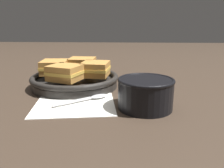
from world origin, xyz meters
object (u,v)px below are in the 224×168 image
at_px(sandwich_far_left, 55,67).
at_px(soup_bowl, 145,92).
at_px(skillet, 75,80).
at_px(sandwich_far_right, 65,73).
at_px(sandwich_near_left, 95,69).
at_px(sandwich_near_right, 82,64).
at_px(spoon, 92,98).

bearing_deg(sandwich_far_left, soup_bowl, -34.21).
bearing_deg(soup_bowl, skillet, 139.49).
relative_size(skillet, sandwich_far_right, 3.50).
distance_m(skillet, sandwich_near_left, 0.09).
height_order(sandwich_far_left, sandwich_far_right, same).
xyz_separation_m(skillet, sandwich_near_right, (0.01, 0.07, 0.04)).
bearing_deg(sandwich_far_left, spoon, -44.78).
xyz_separation_m(soup_bowl, sandwich_far_right, (-0.23, 0.12, 0.02)).
bearing_deg(sandwich_far_right, sandwich_near_left, 35.58).
relative_size(sandwich_near_right, sandwich_far_left, 0.98).
relative_size(soup_bowl, sandwich_far_left, 1.41).
distance_m(soup_bowl, sandwich_far_right, 0.26).
bearing_deg(sandwich_far_right, spoon, -35.75).
bearing_deg(skillet, soup_bowl, -40.51).
xyz_separation_m(spoon, skillet, (-0.08, 0.14, 0.01)).
relative_size(skillet, sandwich_far_left, 4.06).
bearing_deg(soup_bowl, sandwich_near_left, 130.31).
height_order(sandwich_near_right, sandwich_far_right, same).
distance_m(soup_bowl, sandwich_far_left, 0.36).
xyz_separation_m(soup_bowl, sandwich_far_left, (-0.29, 0.20, 0.02)).
bearing_deg(skillet, sandwich_far_right, -98.65).
bearing_deg(soup_bowl, spoon, 160.54).
bearing_deg(sandwich_near_right, sandwich_near_left, -54.42).
bearing_deg(spoon, sandwich_near_left, 55.55).
bearing_deg(spoon, soup_bowl, -56.43).
distance_m(spoon, sandwich_far_left, 0.22).
height_order(skillet, sandwich_far_right, sandwich_far_right).
height_order(skillet, sandwich_near_right, sandwich_near_right).
bearing_deg(sandwich_near_left, sandwich_near_right, 125.58).
height_order(spoon, sandwich_near_left, sandwich_near_left).
bearing_deg(skillet, sandwich_far_left, 172.08).
distance_m(spoon, sandwich_far_right, 0.12).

